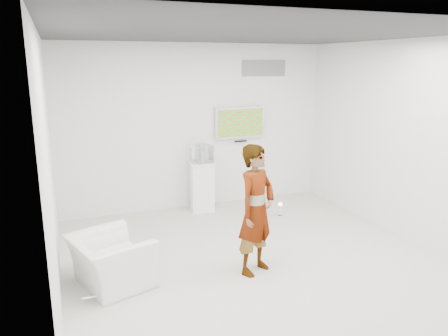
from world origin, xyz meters
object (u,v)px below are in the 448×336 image
(armchair, at_px, (111,261))
(pedestal, at_px, (202,186))
(person, at_px, (256,210))
(tv, at_px, (240,123))
(floor_uplight, at_px, (280,210))

(armchair, relative_size, pedestal, 1.05)
(person, bearing_deg, armchair, 140.47)
(tv, bearing_deg, person, -108.89)
(floor_uplight, bearing_deg, tv, 104.82)
(tv, height_order, armchair, tv)
(pedestal, bearing_deg, armchair, -130.39)
(tv, xyz_separation_m, person, (-0.96, -2.82, -0.71))
(pedestal, height_order, floor_uplight, pedestal)
(floor_uplight, bearing_deg, person, -126.93)
(floor_uplight, bearing_deg, pedestal, 142.35)
(tv, xyz_separation_m, pedestal, (-0.85, -0.25, -1.10))
(person, distance_m, armchair, 1.90)
(armchair, bearing_deg, pedestal, -58.17)
(person, xyz_separation_m, pedestal, (0.12, 2.57, -0.39))
(floor_uplight, bearing_deg, armchair, -155.95)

